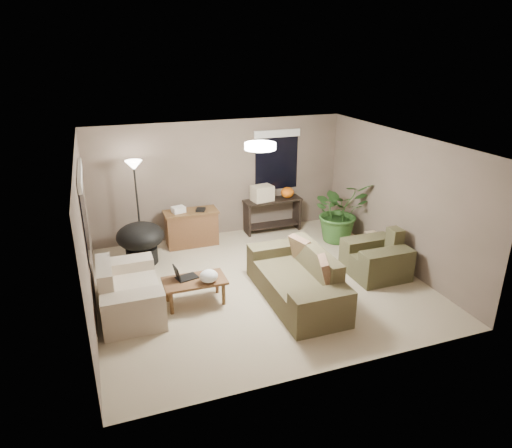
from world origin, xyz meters
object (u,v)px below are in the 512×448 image
object	(u,v)px
main_sofa	(298,282)
console_table	(273,213)
houseplant	(339,218)
cat_scratching_post	(371,246)
coffee_table	(195,283)
loveseat	(128,293)
armchair	(376,259)
desk	(192,228)
papasan_chair	(141,240)
floor_lamp	(135,177)

from	to	relation	value
main_sofa	console_table	world-z (taller)	main_sofa
houseplant	cat_scratching_post	world-z (taller)	houseplant
coffee_table	loveseat	bearing A→B (deg)	172.54
armchair	desk	distance (m)	3.78
papasan_chair	floor_lamp	xyz separation A→B (m)	(0.04, 0.42, 1.13)
houseplant	desk	bearing A→B (deg)	164.80
coffee_table	papasan_chair	bearing A→B (deg)	109.24
armchair	cat_scratching_post	distance (m)	0.78
papasan_chair	floor_lamp	size ratio (longest dim) A/B	0.61
armchair	console_table	distance (m)	2.80
main_sofa	houseplant	xyz separation A→B (m)	(1.84, 1.95, 0.22)
loveseat	coffee_table	xyz separation A→B (m)	(1.04, -0.14, 0.06)
loveseat	armchair	distance (m)	4.37
houseplant	papasan_chair	bearing A→B (deg)	175.79
loveseat	cat_scratching_post	world-z (taller)	loveseat
main_sofa	cat_scratching_post	distance (m)	2.28
loveseat	cat_scratching_post	xyz separation A→B (m)	(4.71, 0.44, -0.08)
coffee_table	desk	size ratio (longest dim) A/B	0.91
armchair	coffee_table	xyz separation A→B (m)	(-3.33, 0.12, 0.06)
armchair	houseplant	size ratio (longest dim) A/B	0.76
coffee_table	desk	bearing A→B (deg)	78.98
main_sofa	floor_lamp	bearing A→B (deg)	129.76
armchair	papasan_chair	xyz separation A→B (m)	(-3.97, 1.94, 0.17)
loveseat	floor_lamp	bearing A→B (deg)	78.17
loveseat	desk	distance (m)	2.66
loveseat	houseplant	xyz separation A→B (m)	(4.51, 1.38, 0.22)
loveseat	console_table	xyz separation A→B (m)	(3.37, 2.35, 0.14)
loveseat	papasan_chair	xyz separation A→B (m)	(0.40, 1.69, 0.17)
desk	console_table	xyz separation A→B (m)	(1.87, 0.15, 0.06)
floor_lamp	houseplant	size ratio (longest dim) A/B	1.45
armchair	houseplant	world-z (taller)	houseplant
main_sofa	armchair	size ratio (longest dim) A/B	2.20
loveseat	desk	world-z (taller)	loveseat
loveseat	coffee_table	size ratio (longest dim) A/B	1.60
main_sofa	houseplant	bearing A→B (deg)	46.57
desk	floor_lamp	size ratio (longest dim) A/B	0.58
console_table	loveseat	bearing A→B (deg)	-145.09
papasan_chair	floor_lamp	bearing A→B (deg)	84.50
desk	cat_scratching_post	distance (m)	3.67
armchair	desk	xyz separation A→B (m)	(-2.87, 2.46, 0.08)
coffee_table	floor_lamp	xyz separation A→B (m)	(-0.60, 2.25, 1.24)
coffee_table	desk	distance (m)	2.38
floor_lamp	desk	bearing A→B (deg)	5.06
armchair	coffee_table	distance (m)	3.33
main_sofa	papasan_chair	world-z (taller)	main_sofa
armchair	floor_lamp	xyz separation A→B (m)	(-3.93, 2.37, 1.30)
coffee_table	papasan_chair	world-z (taller)	papasan_chair
coffee_table	houseplant	bearing A→B (deg)	23.67
loveseat	armchair	size ratio (longest dim) A/B	1.60
armchair	houseplant	xyz separation A→B (m)	(0.14, 1.64, 0.22)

